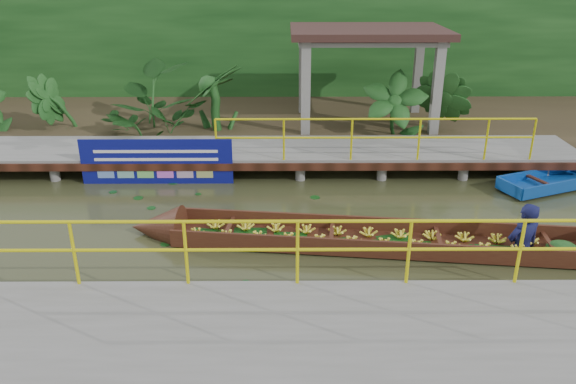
{
  "coord_description": "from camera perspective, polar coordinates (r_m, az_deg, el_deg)",
  "views": [
    {
      "loc": [
        0.62,
        -10.12,
        5.08
      ],
      "look_at": [
        0.69,
        0.5,
        0.6
      ],
      "focal_mm": 35.0,
      "sensor_mm": 36.0,
      "label": 1
    }
  ],
  "objects": [
    {
      "name": "far_dock",
      "position": [
        14.32,
        -2.75,
        4.1
      ],
      "size": [
        16.0,
        2.06,
        1.66
      ],
      "color": "slate",
      "rests_on": "ground"
    },
    {
      "name": "land_strip",
      "position": [
        18.29,
        -2.3,
        7.45
      ],
      "size": [
        30.0,
        8.0,
        0.45
      ],
      "primitive_type": "cube",
      "color": "#35281A",
      "rests_on": "ground"
    },
    {
      "name": "ground",
      "position": [
        11.34,
        -3.46,
        -3.79
      ],
      "size": [
        80.0,
        80.0,
        0.0
      ],
      "primitive_type": "plane",
      "color": "#2E3219",
      "rests_on": "ground"
    },
    {
      "name": "vendor_boat",
      "position": [
        10.74,
        11.9,
        -4.3
      ],
      "size": [
        9.93,
        2.12,
        2.27
      ],
      "rotation": [
        0.0,
        0.0,
        -0.12
      ],
      "color": "#3C1710",
      "rests_on": "ground"
    },
    {
      "name": "tropical_plants",
      "position": [
        16.05,
        -8.4,
        8.72
      ],
      "size": [
        14.23,
        1.23,
        1.54
      ],
      "color": "#123912",
      "rests_on": "ground"
    },
    {
      "name": "near_dock",
      "position": [
        7.62,
        2.69,
        -15.99
      ],
      "size": [
        18.0,
        2.4,
        1.73
      ],
      "color": "slate",
      "rests_on": "ground"
    },
    {
      "name": "blue_banner",
      "position": [
        13.73,
        -13.2,
        3.01
      ],
      "size": [
        3.62,
        0.04,
        1.13
      ],
      "color": "navy",
      "rests_on": "ground"
    },
    {
      "name": "foliage_backdrop",
      "position": [
        20.36,
        -2.16,
        14.15
      ],
      "size": [
        30.0,
        0.8,
        4.0
      ],
      "primitive_type": "cube",
      "color": "#123912",
      "rests_on": "ground"
    },
    {
      "name": "pavilion",
      "position": [
        16.74,
        8.09,
        14.88
      ],
      "size": [
        4.4,
        3.0,
        3.0
      ],
      "color": "slate",
      "rests_on": "ground"
    }
  ]
}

